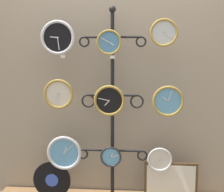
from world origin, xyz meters
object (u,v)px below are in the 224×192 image
(picture_frame, at_px, (171,181))
(clock_top_left, at_px, (58,38))
(clock_middle_center, at_px, (109,101))
(vinyl_record, at_px, (52,180))
(clock_bottom_right, at_px, (160,159))
(clock_middle_left, at_px, (59,94))
(display_stand, at_px, (112,144))
(clock_top_center, at_px, (109,42))
(clock_bottom_center, at_px, (111,157))
(clock_top_right, at_px, (164,33))
(clock_bottom_left, at_px, (64,153))
(clock_middle_right, at_px, (168,101))

(picture_frame, bearing_deg, clock_top_left, -176.32)
(clock_middle_center, relative_size, vinyl_record, 0.78)
(clock_top_left, relative_size, clock_bottom_right, 1.34)
(clock_middle_left, distance_m, vinyl_record, 0.82)
(display_stand, relative_size, clock_top_center, 8.31)
(display_stand, height_order, clock_bottom_center, display_stand)
(clock_middle_left, bearing_deg, clock_top_center, 0.96)
(display_stand, height_order, vinyl_record, display_stand)
(vinyl_record, bearing_deg, picture_frame, 2.98)
(clock_middle_left, relative_size, clock_bottom_right, 1.20)
(clock_top_left, distance_m, clock_top_right, 0.92)
(display_stand, relative_size, picture_frame, 3.74)
(clock_top_center, relative_size, clock_middle_center, 0.79)
(display_stand, bearing_deg, clock_bottom_right, -10.32)
(clock_top_left, bearing_deg, clock_bottom_right, 1.45)
(clock_top_right, height_order, clock_bottom_left, clock_top_right)
(clock_top_center, bearing_deg, clock_top_left, -179.85)
(clock_top_left, distance_m, clock_middle_right, 1.11)
(clock_top_left, distance_m, picture_frame, 1.66)
(clock_bottom_center, distance_m, clock_bottom_right, 0.44)
(clock_top_center, distance_m, clock_middle_left, 0.64)
(clock_middle_center, bearing_deg, clock_top_right, -1.90)
(clock_middle_center, distance_m, clock_bottom_left, 0.64)
(clock_bottom_left, bearing_deg, clock_middle_right, -0.84)
(picture_frame, bearing_deg, clock_middle_right, -125.09)
(clock_top_right, xyz_separation_m, clock_middle_center, (-0.47, 0.02, -0.59))
(clock_top_right, distance_m, clock_bottom_left, 1.39)
(clock_middle_center, xyz_separation_m, vinyl_record, (-0.54, 0.00, -0.76))
(clock_top_center, xyz_separation_m, clock_top_right, (0.47, -0.01, 0.08))
(display_stand, relative_size, clock_middle_right, 6.65)
(display_stand, xyz_separation_m, clock_middle_left, (-0.47, -0.11, 0.48))
(vinyl_record, bearing_deg, clock_bottom_right, 0.87)
(clock_bottom_left, xyz_separation_m, clock_bottom_center, (0.43, 0.02, -0.03))
(display_stand, relative_size, clock_top_right, 7.65)
(clock_middle_center, xyz_separation_m, clock_bottom_left, (-0.41, -0.00, -0.49))
(clock_top_left, relative_size, clock_middle_left, 1.12)
(clock_middle_center, bearing_deg, vinyl_record, 179.96)
(display_stand, height_order, clock_bottom_right, display_stand)
(clock_middle_right, bearing_deg, picture_frame, 54.91)
(clock_top_right, distance_m, clock_bottom_center, 1.20)
(clock_middle_right, bearing_deg, clock_bottom_left, 179.16)
(clock_bottom_right, bearing_deg, picture_frame, 21.16)
(clock_middle_right, bearing_deg, clock_top_left, 179.48)
(clock_bottom_left, height_order, vinyl_record, clock_bottom_left)
(clock_middle_left, xyz_separation_m, picture_frame, (1.02, 0.07, -0.82))
(display_stand, bearing_deg, clock_bottom_center, -95.73)
(display_stand, xyz_separation_m, clock_bottom_left, (-0.44, -0.10, -0.07))
(clock_bottom_right, bearing_deg, clock_bottom_center, 179.83)
(clock_top_right, height_order, clock_middle_left, clock_top_right)
(clock_middle_left, bearing_deg, clock_middle_right, -0.13)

